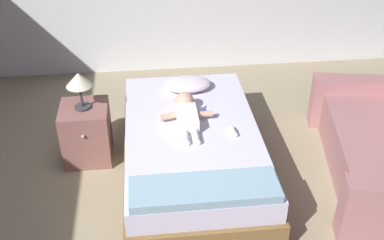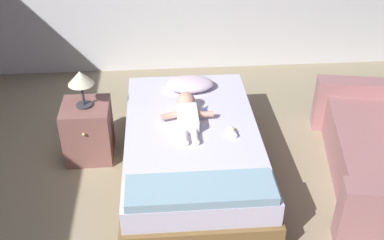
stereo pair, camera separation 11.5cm
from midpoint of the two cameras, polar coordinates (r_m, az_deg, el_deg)
ground_plane at (r=3.80m, az=-3.76°, el=-14.41°), size 8.00×8.00×0.00m
bed at (r=4.26m, az=-0.77°, el=-3.85°), size 1.22×2.10×0.47m
pillow at (r=4.70m, az=-1.29°, el=4.40°), size 0.48×0.32×0.12m
baby at (r=4.22m, az=-1.46°, el=0.81°), size 0.48×0.67×0.18m
toothbrush at (r=4.37m, az=0.83°, el=1.21°), size 0.02×0.16×0.02m
nightstand at (r=4.54m, az=-13.44°, el=-1.55°), size 0.44×0.47×0.56m
lamp at (r=4.26m, az=-14.40°, el=4.58°), size 0.23×0.23×0.36m
blanket at (r=3.45m, az=0.57°, el=-8.50°), size 1.10×0.34×0.07m
baby_bottle at (r=4.06m, az=4.20°, el=-1.38°), size 0.07×0.12×0.07m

